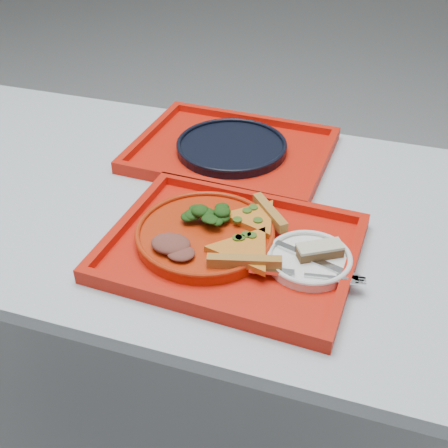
# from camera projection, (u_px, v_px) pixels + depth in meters

# --- Properties ---
(ground) EXTENTS (10.00, 10.00, 0.00)m
(ground) POSITION_uv_depth(u_px,v_px,m) (184.00, 409.00, 1.64)
(ground) COLOR #999DA1
(ground) RESTS_ON ground
(table) EXTENTS (1.60, 0.80, 0.75)m
(table) POSITION_uv_depth(u_px,v_px,m) (171.00, 224.00, 1.24)
(table) COLOR #B3BCC9
(table) RESTS_ON ground
(tray_main) EXTENTS (0.47, 0.37, 0.01)m
(tray_main) POSITION_uv_depth(u_px,v_px,m) (231.00, 251.00, 1.04)
(tray_main) COLOR red
(tray_main) RESTS_ON table
(tray_far) EXTENTS (0.46, 0.37, 0.01)m
(tray_far) POSITION_uv_depth(u_px,v_px,m) (232.00, 153.00, 1.34)
(tray_far) COLOR red
(tray_far) RESTS_ON table
(dinner_plate) EXTENTS (0.26, 0.26, 0.02)m
(dinner_plate) POSITION_uv_depth(u_px,v_px,m) (205.00, 236.00, 1.05)
(dinner_plate) COLOR #AF280B
(dinner_plate) RESTS_ON tray_main
(side_plate) EXTENTS (0.15, 0.15, 0.01)m
(side_plate) POSITION_uv_depth(u_px,v_px,m) (309.00, 261.00, 1.00)
(side_plate) COLOR white
(side_plate) RESTS_ON tray_main
(navy_plate) EXTENTS (0.26, 0.26, 0.02)m
(navy_plate) POSITION_uv_depth(u_px,v_px,m) (232.00, 148.00, 1.33)
(navy_plate) COLOR black
(navy_plate) RESTS_ON tray_far
(pizza_slice_a) EXTENTS (0.16, 0.17, 0.02)m
(pizza_slice_a) POSITION_uv_depth(u_px,v_px,m) (245.00, 248.00, 0.99)
(pizza_slice_a) COLOR orange
(pizza_slice_a) RESTS_ON dinner_plate
(pizza_slice_b) EXTENTS (0.17, 0.17, 0.02)m
(pizza_slice_b) POSITION_uv_depth(u_px,v_px,m) (255.00, 216.00, 1.07)
(pizza_slice_b) COLOR orange
(pizza_slice_b) RESTS_ON dinner_plate
(salad_heap) EXTENTS (0.08, 0.07, 0.04)m
(salad_heap) POSITION_uv_depth(u_px,v_px,m) (205.00, 211.00, 1.07)
(salad_heap) COLOR black
(salad_heap) RESTS_ON dinner_plate
(meat_portion) EXTENTS (0.07, 0.06, 0.02)m
(meat_portion) POSITION_uv_depth(u_px,v_px,m) (171.00, 244.00, 1.00)
(meat_portion) COLOR brown
(meat_portion) RESTS_ON dinner_plate
(dessert_bar) EXTENTS (0.09, 0.07, 0.02)m
(dessert_bar) POSITION_uv_depth(u_px,v_px,m) (320.00, 250.00, 0.99)
(dessert_bar) COLOR #4A2C18
(dessert_bar) RESTS_ON side_plate
(knife) EXTENTS (0.18, 0.07, 0.01)m
(knife) POSITION_uv_depth(u_px,v_px,m) (315.00, 259.00, 0.98)
(knife) COLOR silver
(knife) RESTS_ON side_plate
(fork) EXTENTS (0.19, 0.05, 0.01)m
(fork) POSITION_uv_depth(u_px,v_px,m) (303.00, 274.00, 0.95)
(fork) COLOR silver
(fork) RESTS_ON side_plate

